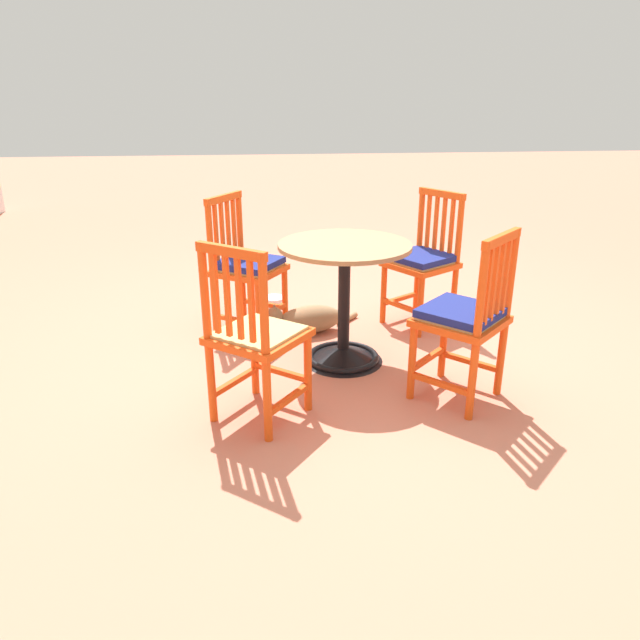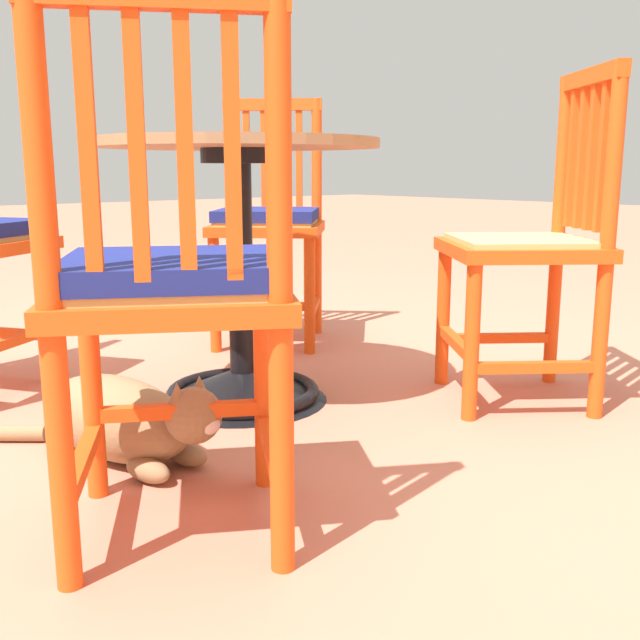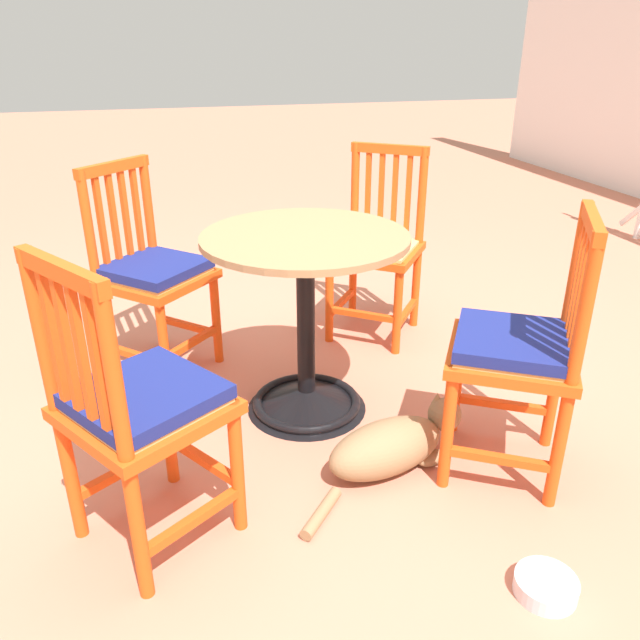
% 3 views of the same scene
% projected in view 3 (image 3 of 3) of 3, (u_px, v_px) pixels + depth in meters
% --- Properties ---
extents(ground_plane, '(24.00, 24.00, 0.00)m').
position_uv_depth(ground_plane, '(321.00, 422.00, 2.45)').
color(ground_plane, '#C6755B').
extents(cafe_table, '(0.76, 0.76, 0.73)m').
position_uv_depth(cafe_table, '(306.00, 345.00, 2.43)').
color(cafe_table, black).
rests_on(cafe_table, ground_plane).
extents(orange_chair_facing_out, '(0.57, 0.57, 0.91)m').
position_uv_depth(orange_chair_facing_out, '(152.00, 275.00, 2.67)').
color(orange_chair_facing_out, '#E04C14').
rests_on(orange_chair_facing_out, ground_plane).
extents(orange_chair_tucked_in, '(0.55, 0.55, 0.91)m').
position_uv_depth(orange_chair_tucked_in, '(139.00, 409.00, 1.71)').
color(orange_chair_tucked_in, '#E04C14').
rests_on(orange_chair_tucked_in, ground_plane).
extents(orange_chair_by_planter, '(0.55, 0.55, 0.91)m').
position_uv_depth(orange_chair_by_planter, '(519.00, 352.00, 2.02)').
color(orange_chair_by_planter, '#E04C14').
rests_on(orange_chair_by_planter, ground_plane).
extents(orange_chair_at_corner, '(0.56, 0.56, 0.91)m').
position_uv_depth(orange_chair_at_corner, '(377.00, 250.00, 3.03)').
color(orange_chair_at_corner, '#E04C14').
rests_on(orange_chair_at_corner, ground_plane).
extents(tabby_cat, '(0.41, 0.68, 0.23)m').
position_uv_depth(tabby_cat, '(395.00, 445.00, 2.15)').
color(tabby_cat, '#8E704C').
rests_on(tabby_cat, ground_plane).
extents(pet_water_bowl, '(0.17, 0.17, 0.05)m').
position_uv_depth(pet_water_bowl, '(546.00, 586.00, 1.69)').
color(pet_water_bowl, silver).
rests_on(pet_water_bowl, ground_plane).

